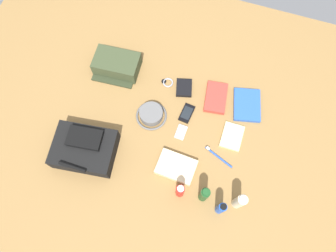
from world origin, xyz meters
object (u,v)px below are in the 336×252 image
(lotion_bottle, at_px, (240,202))
(deodorant_spray, at_px, (221,208))
(wristwatch, at_px, (167,82))
(paperback_novel, at_px, (247,105))
(media_player, at_px, (181,132))
(travel_guidebook, at_px, (216,98))
(backpack, at_px, (85,149))
(bucket_hat, at_px, (151,114))
(folded_towel, at_px, (176,167))
(sunscreen_spray, at_px, (180,191))
(wallet, at_px, (184,88))
(notepad, at_px, (232,136))
(toothbrush, at_px, (217,156))
(shampoo_bottle, at_px, (204,195))
(cell_phone, at_px, (187,113))
(toiletry_pouch, at_px, (117,65))

(lotion_bottle, xyz_separation_m, deodorant_spray, (0.08, 0.06, -0.01))
(wristwatch, bearing_deg, paperback_novel, -179.97)
(media_player, distance_m, wristwatch, 0.32)
(media_player, bearing_deg, travel_guidebook, -116.17)
(backpack, distance_m, media_player, 0.53)
(bucket_hat, bearing_deg, folded_towel, 132.90)
(sunscreen_spray, bearing_deg, wallet, -74.98)
(notepad, bearing_deg, wristwatch, -25.29)
(lotion_bottle, bearing_deg, bucket_hat, -29.34)
(bucket_hat, height_order, toothbrush, bucket_hat)
(lotion_bottle, bearing_deg, paperback_novel, -82.28)
(paperback_novel, relative_size, toothbrush, 1.36)
(sunscreen_spray, relative_size, folded_towel, 0.72)
(shampoo_bottle, bearing_deg, paperback_novel, -99.77)
(lotion_bottle, bearing_deg, sunscreen_spray, 7.62)
(travel_guidebook, xyz_separation_m, media_player, (0.13, 0.26, -0.01))
(media_player, xyz_separation_m, toothbrush, (-0.23, 0.07, 0.00))
(deodorant_spray, bearing_deg, wristwatch, -52.03)
(lotion_bottle, distance_m, cell_phone, 0.56)
(shampoo_bottle, height_order, notepad, shampoo_bottle)
(backpack, distance_m, toiletry_pouch, 0.54)
(sunscreen_spray, xyz_separation_m, travel_guidebook, (-0.04, -0.58, -0.06))
(deodorant_spray, relative_size, notepad, 1.01)
(shampoo_bottle, xyz_separation_m, wristwatch, (0.38, -0.57, -0.08))
(toiletry_pouch, distance_m, wallet, 0.42)
(shampoo_bottle, distance_m, media_player, 0.38)
(bucket_hat, height_order, deodorant_spray, deodorant_spray)
(backpack, bearing_deg, toiletry_pouch, -86.90)
(bucket_hat, height_order, lotion_bottle, lotion_bottle)
(sunscreen_spray, distance_m, wallet, 0.61)
(backpack, bearing_deg, media_player, -149.89)
(deodorant_spray, distance_m, cell_phone, 0.56)
(lotion_bottle, height_order, sunscreen_spray, lotion_bottle)
(deodorant_spray, bearing_deg, backpack, -5.60)
(travel_guidebook, relative_size, wallet, 1.86)
(travel_guidebook, xyz_separation_m, cell_phone, (0.13, 0.14, -0.01))
(wallet, distance_m, notepad, 0.40)
(lotion_bottle, relative_size, cell_phone, 1.47)
(lotion_bottle, height_order, media_player, lotion_bottle)
(toiletry_pouch, xyz_separation_m, bucket_hat, (-0.29, 0.23, -0.02))
(wristwatch, distance_m, folded_towel, 0.51)
(travel_guidebook, distance_m, wristwatch, 0.30)
(notepad, bearing_deg, travel_guidebook, -53.67)
(bucket_hat, height_order, sunscreen_spray, sunscreen_spray)
(folded_towel, bearing_deg, shampoo_bottle, 149.53)
(sunscreen_spray, height_order, media_player, sunscreen_spray)
(wristwatch, distance_m, toothbrush, 0.52)
(backpack, xyz_separation_m, shampoo_bottle, (-0.66, 0.04, 0.03))
(backpack, xyz_separation_m, toiletry_pouch, (0.03, -0.53, -0.01))
(sunscreen_spray, height_order, wristwatch, sunscreen_spray)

